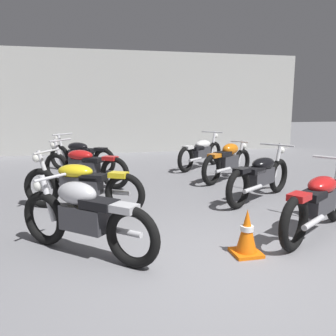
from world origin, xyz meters
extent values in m
plane|color=gray|center=(0.00, 0.00, 0.00)|extent=(60.00, 60.00, 0.00)
cube|color=#B2B2AD|center=(0.00, 9.64, 1.80)|extent=(13.14, 0.24, 3.60)
torus|color=black|center=(-1.99, 1.17, 0.34)|extent=(0.57, 0.53, 0.67)
torus|color=black|center=(-1.02, 0.31, 0.34)|extent=(0.57, 0.53, 0.67)
cylinder|color=silver|center=(-1.93, 1.12, 0.59)|extent=(0.23, 0.21, 0.56)
cube|color=#38383D|center=(-1.50, 0.74, 0.44)|extent=(0.59, 0.56, 0.28)
ellipsoid|color=#B7B7BC|center=(-1.58, 0.81, 0.72)|extent=(0.57, 0.56, 0.26)
cube|color=black|center=(-1.34, 0.59, 0.64)|extent=(0.46, 0.45, 0.10)
cube|color=#B7B7BC|center=(-1.09, 0.37, 0.64)|extent=(0.34, 0.34, 0.08)
cylinder|color=silver|center=(-1.88, 1.08, 0.85)|extent=(0.35, 0.38, 0.04)
sphere|color=white|center=(-2.03, 1.21, 0.73)|extent=(0.14, 0.14, 0.14)
cylinder|color=silver|center=(-1.12, 0.57, 0.32)|extent=(0.46, 0.42, 0.07)
torus|color=black|center=(-2.22, 2.86, 0.34)|extent=(0.64, 0.42, 0.67)
torus|color=black|center=(-0.90, 2.14, 0.34)|extent=(0.64, 0.42, 0.67)
cylinder|color=silver|center=(-2.15, 2.83, 0.65)|extent=(0.27, 0.19, 0.66)
cube|color=#38383D|center=(-1.56, 2.50, 0.44)|extent=(0.69, 0.53, 0.28)
ellipsoid|color=yellow|center=(-1.65, 2.55, 0.66)|extent=(0.68, 0.57, 0.22)
cube|color=black|center=(-1.37, 2.40, 0.57)|extent=(0.47, 0.40, 0.10)
cube|color=yellow|center=(-0.99, 2.19, 0.64)|extent=(0.34, 0.31, 0.08)
cylinder|color=silver|center=(-2.09, 2.80, 0.96)|extent=(0.36, 0.61, 0.04)
sphere|color=white|center=(-2.27, 2.89, 0.84)|extent=(0.14, 0.14, 0.14)
cylinder|color=silver|center=(-1.06, 2.37, 0.32)|extent=(0.52, 0.33, 0.07)
torus|color=black|center=(-2.12, 4.82, 0.34)|extent=(0.60, 0.49, 0.67)
torus|color=black|center=(-0.92, 3.92, 0.34)|extent=(0.60, 0.49, 0.67)
cylinder|color=silver|center=(-2.06, 4.77, 0.65)|extent=(0.26, 0.22, 0.66)
cube|color=#38383D|center=(-1.52, 4.37, 0.44)|extent=(0.67, 0.59, 0.28)
ellipsoid|color=red|center=(-1.60, 4.43, 0.66)|extent=(0.67, 0.62, 0.22)
cube|color=black|center=(-1.35, 4.24, 0.57)|extent=(0.46, 0.43, 0.10)
cube|color=red|center=(-1.00, 3.98, 0.64)|extent=(0.34, 0.33, 0.08)
cylinder|color=silver|center=(-2.01, 4.73, 0.96)|extent=(0.44, 0.57, 0.04)
sphere|color=white|center=(-2.17, 4.85, 0.84)|extent=(0.14, 0.14, 0.14)
cylinder|color=silver|center=(-1.04, 4.17, 0.32)|extent=(0.48, 0.39, 0.07)
torus|color=black|center=(-2.18, 6.50, 0.34)|extent=(0.57, 0.53, 0.67)
torus|color=black|center=(-1.06, 5.50, 0.34)|extent=(0.57, 0.53, 0.67)
cylinder|color=silver|center=(-2.12, 6.44, 0.65)|extent=(0.25, 0.23, 0.66)
cube|color=#38383D|center=(-1.62, 6.00, 0.44)|extent=(0.65, 0.62, 0.28)
ellipsoid|color=black|center=(-1.69, 6.06, 0.66)|extent=(0.66, 0.64, 0.22)
cube|color=black|center=(-1.45, 5.85, 0.57)|extent=(0.46, 0.44, 0.10)
cube|color=black|center=(-1.13, 5.57, 0.64)|extent=(0.34, 0.34, 0.08)
cylinder|color=silver|center=(-2.07, 6.40, 0.96)|extent=(0.48, 0.53, 0.04)
sphere|color=white|center=(-2.22, 6.54, 0.84)|extent=(0.14, 0.14, 0.14)
cylinder|color=silver|center=(-1.16, 5.76, 0.32)|extent=(0.46, 0.42, 0.07)
torus|color=black|center=(0.88, 0.32, 0.34)|extent=(0.62, 0.47, 0.67)
cube|color=#38383D|center=(1.50, 0.74, 0.44)|extent=(0.68, 0.57, 0.28)
ellipsoid|color=red|center=(1.58, 0.79, 0.66)|extent=(0.68, 0.60, 0.22)
cube|color=black|center=(1.32, 0.61, 0.57)|extent=(0.47, 0.42, 0.10)
cube|color=red|center=(0.96, 0.37, 0.64)|extent=(0.34, 0.32, 0.08)
cylinder|color=silver|center=(1.16, 0.35, 0.32)|extent=(0.49, 0.37, 0.07)
torus|color=black|center=(2.19, 2.91, 0.34)|extent=(0.61, 0.47, 0.67)
torus|color=black|center=(0.96, 2.06, 0.34)|extent=(0.61, 0.47, 0.67)
cylinder|color=silver|center=(2.12, 2.87, 0.65)|extent=(0.26, 0.21, 0.66)
cube|color=#38383D|center=(1.57, 2.49, 0.44)|extent=(0.68, 0.57, 0.28)
ellipsoid|color=black|center=(1.65, 2.54, 0.66)|extent=(0.68, 0.60, 0.22)
cube|color=black|center=(1.39, 2.36, 0.57)|extent=(0.47, 0.43, 0.10)
cube|color=black|center=(1.04, 2.12, 0.64)|extent=(0.34, 0.32, 0.08)
cylinder|color=silver|center=(2.07, 2.84, 0.96)|extent=(0.42, 0.58, 0.04)
sphere|color=white|center=(2.24, 2.95, 0.84)|extent=(0.14, 0.14, 0.14)
cylinder|color=silver|center=(1.24, 2.10, 0.32)|extent=(0.49, 0.37, 0.07)
torus|color=black|center=(2.18, 4.57, 0.34)|extent=(0.61, 0.48, 0.67)
torus|color=black|center=(1.13, 3.81, 0.34)|extent=(0.61, 0.48, 0.67)
cylinder|color=silver|center=(2.11, 4.52, 0.59)|extent=(0.24, 0.20, 0.56)
cube|color=#38383D|center=(1.65, 4.19, 0.44)|extent=(0.60, 0.53, 0.28)
ellipsoid|color=orange|center=(1.73, 4.25, 0.72)|extent=(0.59, 0.53, 0.26)
cube|color=black|center=(1.47, 4.06, 0.64)|extent=(0.46, 0.43, 0.10)
cube|color=orange|center=(1.21, 3.86, 0.64)|extent=(0.34, 0.33, 0.08)
cylinder|color=silver|center=(2.06, 4.49, 0.85)|extent=(0.31, 0.41, 0.04)
sphere|color=white|center=(2.23, 4.61, 0.73)|extent=(0.14, 0.14, 0.14)
cylinder|color=silver|center=(1.40, 3.85, 0.32)|extent=(0.49, 0.38, 0.07)
torus|color=black|center=(2.13, 6.35, 0.34)|extent=(0.58, 0.52, 0.67)
torus|color=black|center=(1.00, 5.37, 0.34)|extent=(0.58, 0.52, 0.67)
cylinder|color=silver|center=(2.07, 6.30, 0.65)|extent=(0.25, 0.23, 0.66)
cube|color=#38383D|center=(1.57, 5.86, 0.44)|extent=(0.66, 0.61, 0.28)
ellipsoid|color=white|center=(1.64, 5.93, 0.66)|extent=(0.66, 0.63, 0.22)
cube|color=black|center=(1.40, 5.72, 0.57)|extent=(0.46, 0.44, 0.10)
cube|color=white|center=(1.07, 5.44, 0.64)|extent=(0.34, 0.33, 0.08)
cylinder|color=silver|center=(2.03, 6.26, 0.96)|extent=(0.47, 0.54, 0.04)
sphere|color=white|center=(2.18, 6.39, 0.84)|extent=(0.14, 0.14, 0.14)
cylinder|color=silver|center=(1.27, 5.44, 0.32)|extent=(0.46, 0.41, 0.07)
cube|color=orange|center=(0.29, 0.34, 0.02)|extent=(0.32, 0.32, 0.04)
cone|color=orange|center=(0.29, 0.34, 0.29)|extent=(0.24, 0.24, 0.50)
cylinder|color=white|center=(0.29, 0.34, 0.32)|extent=(0.15, 0.15, 0.06)
camera|label=1|loc=(-1.43, -3.16, 1.69)|focal=37.46mm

